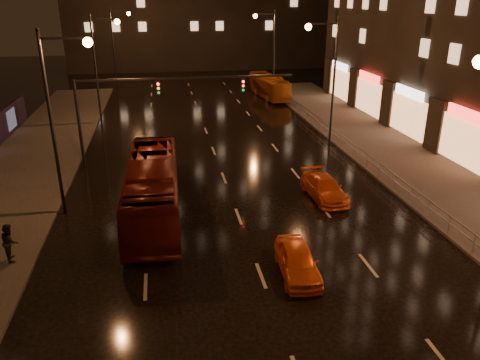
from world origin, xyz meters
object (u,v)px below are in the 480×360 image
object	(u,v)px
bus_red	(153,188)
taxi_near	(298,261)
taxi_far	(324,188)
pedestrian_b	(10,242)
bus_curb	(269,86)

from	to	relation	value
bus_red	taxi_near	world-z (taller)	bus_red
taxi_far	pedestrian_b	world-z (taller)	pedestrian_b
bus_red	bus_curb	xyz separation A→B (m)	(13.60, 30.64, -0.27)
taxi_near	pedestrian_b	size ratio (longest dim) A/B	2.22
pedestrian_b	bus_curb	bearing A→B (deg)	-48.75
bus_red	taxi_far	distance (m)	10.21
bus_curb	bus_red	bearing A→B (deg)	-119.73
taxi_far	pedestrian_b	bearing A→B (deg)	-167.22
bus_red	bus_curb	distance (m)	33.53
bus_red	taxi_far	size ratio (longest dim) A/B	2.57
bus_curb	taxi_far	distance (m)	30.19
taxi_near	taxi_far	size ratio (longest dim) A/B	0.88
bus_curb	taxi_far	xyz separation A→B (m)	(-3.46, -29.99, -0.68)
bus_red	taxi_near	distance (m)	9.54
bus_red	taxi_near	xyz separation A→B (m)	(6.19, -7.20, -0.93)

